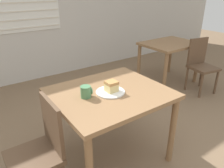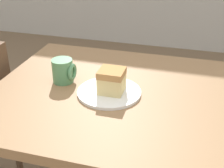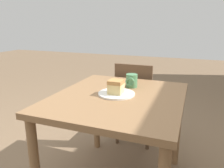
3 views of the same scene
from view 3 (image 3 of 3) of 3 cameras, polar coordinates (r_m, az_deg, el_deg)
name	(u,v)px [view 3 (image 3 of 3)]	position (r m, az deg, el deg)	size (l,w,h in m)	color
dining_table_near	(119,109)	(1.56, 1.72, -6.57)	(1.00, 0.87, 0.75)	olive
chair_near_window	(135,101)	(2.25, 6.13, -4.31)	(0.38, 0.38, 0.86)	brown
plate	(116,94)	(1.54, 1.17, -2.53)	(0.26, 0.26, 0.01)	white
cake_slice	(116,87)	(1.51, 1.05, -0.71)	(0.10, 0.10, 0.10)	#E0C67F
coffee_mug	(132,81)	(1.71, 5.12, 0.86)	(0.10, 0.09, 0.10)	#4C8456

